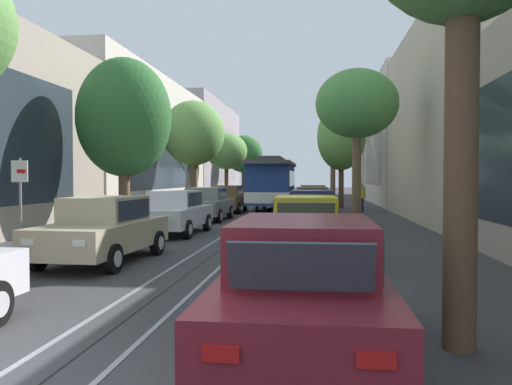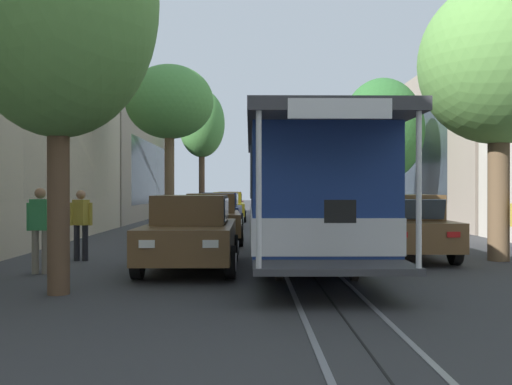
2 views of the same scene
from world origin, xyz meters
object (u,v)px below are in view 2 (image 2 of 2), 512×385
parked_car_grey_fourth_left (356,215)px  parked_car_navy_mid_right (220,211)px  street_sign_post (336,192)px  parked_car_brown_fifth_left (402,226)px  street_tree_kerb_right_mid (58,0)px  street_tree_kerb_left_mid (499,64)px  street_tree_kerb_left_second (383,130)px  parked_car_maroon_near_right (230,203)px  pedestrian_on_right_pavement (40,225)px  parked_car_white_mid_left (329,210)px  parked_car_beige_second_left (314,206)px  parked_car_yellow_second_right (228,206)px  street_tree_kerb_right_second (169,103)px  parked_car_brown_fourth_right (211,218)px  fire_hydrant (200,214)px  parked_car_brown_fifth_right (191,232)px  street_tree_kerb_left_near (337,142)px  motorcycle_with_rider (234,206)px  parked_car_white_near_left (306,203)px  street_tree_kerb_right_near (202,124)px  pedestrian_crossing_far (81,221)px  cable_car_trolley (306,191)px

parked_car_grey_fourth_left → parked_car_navy_mid_right: size_ratio=1.00×
street_sign_post → parked_car_brown_fifth_left: bearing=86.2°
street_tree_kerb_right_mid → street_tree_kerb_left_mid: bearing=-154.6°
street_tree_kerb_right_mid → street_tree_kerb_left_second: bearing=-119.6°
parked_car_maroon_near_right → parked_car_navy_mid_right: 13.21m
pedestrian_on_right_pavement → parked_car_white_mid_left: bearing=-118.6°
parked_car_beige_second_left → street_tree_kerb_left_second: bearing=107.5°
parked_car_yellow_second_right → street_tree_kerb_right_second: size_ratio=0.67×
street_tree_kerb_left_mid → pedestrian_on_right_pavement: size_ratio=3.86×
parked_car_brown_fifth_left → pedestrian_on_right_pavement: bearing=18.0°
parked_car_brown_fourth_right → street_tree_kerb_right_second: bearing=-64.2°
parked_car_yellow_second_right → fire_hydrant: (1.40, 0.97, -0.38)m
parked_car_navy_mid_right → street_tree_kerb_left_mid: street_tree_kerb_left_mid is taller
parked_car_beige_second_left → parked_car_maroon_near_right: 7.79m
street_tree_kerb_right_second → street_tree_kerb_right_mid: (-0.02, 12.97, -0.31)m
parked_car_brown_fifth_right → street_tree_kerb_left_mid: 8.33m
parked_car_grey_fourth_left → pedestrian_on_right_pavement: size_ratio=2.52×
street_tree_kerb_left_near → motorcycle_with_rider: street_tree_kerb_left_near is taller
street_tree_kerb_left_near → street_sign_post: bearing=80.8°
parked_car_maroon_near_right → fire_hydrant: bearing=81.0°
street_tree_kerb_left_second → motorcycle_with_rider: street_tree_kerb_left_second is taller
parked_car_maroon_near_right → parked_car_navy_mid_right: same height
parked_car_brown_fifth_right → street_sign_post: bearing=-106.7°
parked_car_beige_second_left → fire_hydrant: bearing=18.1°
parked_car_brown_fifth_right → street_tree_kerb_right_mid: street_tree_kerb_right_mid is taller
street_tree_kerb_left_near → street_tree_kerb_right_mid: street_tree_kerb_right_mid is taller
street_tree_kerb_left_near → street_sign_post: street_tree_kerb_left_near is taller
parked_car_grey_fourth_left → street_tree_kerb_right_second: street_tree_kerb_right_second is taller
street_tree_kerb_right_mid → street_tree_kerb_right_second: bearing=-89.9°
parked_car_white_near_left → street_tree_kerb_right_mid: size_ratio=0.62×
parked_car_yellow_second_right → street_tree_kerb_right_mid: bearing=85.0°
street_sign_post → street_tree_kerb_left_second: bearing=95.6°
street_tree_kerb_left_second → street_tree_kerb_right_near: street_tree_kerb_right_near is taller
parked_car_yellow_second_right → motorcycle_with_rider: size_ratio=2.21×
street_tree_kerb_right_second → parked_car_white_mid_left: bearing=-151.2°
parked_car_grey_fourth_left → street_tree_kerb_right_mid: 13.34m
street_tree_kerb_right_mid → parked_car_grey_fourth_left: bearing=-122.5°
parked_car_brown_fourth_right → street_tree_kerb_left_second: bearing=-136.6°
street_tree_kerb_right_near → pedestrian_crossing_far: size_ratio=4.91×
parked_car_grey_fourth_left → motorcycle_with_rider: 17.24m
parked_car_beige_second_left → parked_car_maroon_near_right: size_ratio=1.01×
street_tree_kerb_left_mid → motorcycle_with_rider: size_ratio=3.38×
parked_car_white_near_left → parked_car_brown_fourth_right: same height
street_tree_kerb_left_near → pedestrian_crossing_far: size_ratio=3.68×
street_tree_kerb_left_mid → cable_car_trolley: size_ratio=0.74×
parked_car_brown_fifth_right → parked_car_white_mid_left: bearing=-109.5°
parked_car_brown_fourth_right → parked_car_brown_fifth_right: (0.01, 6.16, 0.00)m
parked_car_white_mid_left → street_tree_kerb_left_mid: 13.19m
parked_car_brown_fifth_right → pedestrian_crossing_far: pedestrian_crossing_far is taller
street_tree_kerb_left_second → parked_car_brown_fourth_right: bearing=43.4°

